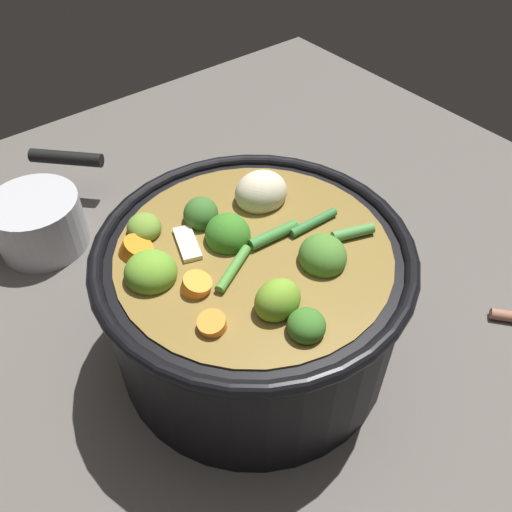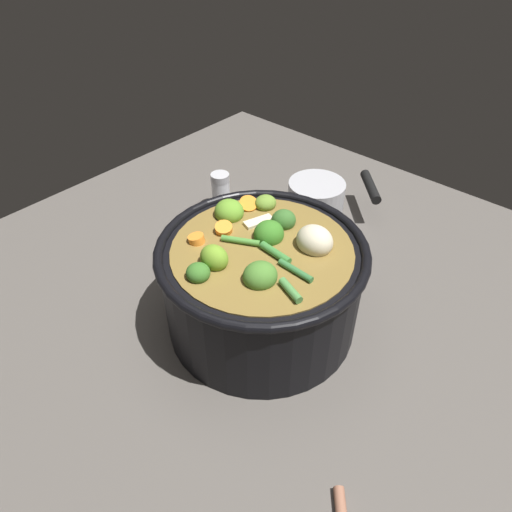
{
  "view_description": "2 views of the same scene",
  "coord_description": "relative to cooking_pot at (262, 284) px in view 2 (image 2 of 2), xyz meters",
  "views": [
    {
      "loc": [
        -0.26,
        0.2,
        0.46
      ],
      "look_at": [
        0.0,
        -0.01,
        0.12
      ],
      "focal_mm": 37.44,
      "sensor_mm": 36.0,
      "label": 1
    },
    {
      "loc": [
        -0.36,
        -0.31,
        0.52
      ],
      "look_at": [
        0.01,
        0.02,
        0.11
      ],
      "focal_mm": 32.93,
      "sensor_mm": 36.0,
      "label": 2
    }
  ],
  "objects": [
    {
      "name": "ground_plane",
      "position": [
        -0.0,
        -0.0,
        -0.08
      ],
      "size": [
        1.1,
        1.1,
        0.0
      ],
      "primitive_type": "plane",
      "color": "#514C47"
    },
    {
      "name": "cooking_pot",
      "position": [
        0.0,
        0.0,
        0.0
      ],
      "size": [
        0.28,
        0.28,
        0.17
      ],
      "color": "black",
      "rests_on": "ground_plane"
    },
    {
      "name": "salt_shaker",
      "position": [
        0.18,
        0.26,
        -0.04
      ],
      "size": [
        0.04,
        0.04,
        0.07
      ],
      "color": "silver",
      "rests_on": "ground_plane"
    },
    {
      "name": "small_saucepan",
      "position": [
        0.29,
        0.11,
        -0.04
      ],
      "size": [
        0.17,
        0.17,
        0.07
      ],
      "color": "#ADADB2",
      "rests_on": "ground_plane"
    }
  ]
}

